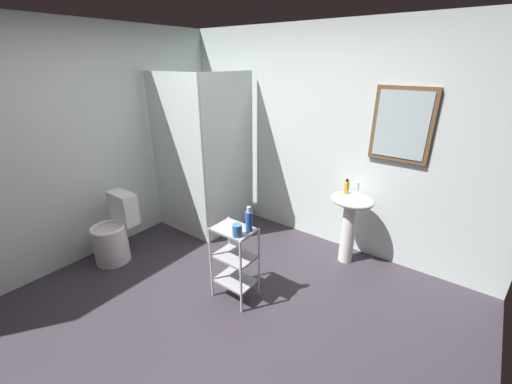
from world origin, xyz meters
TOP-DOWN VIEW (x-y plane):
  - ground_plane at (0.00, 0.00)m, footprint 4.20×4.20m
  - wall_back at (0.01, 1.85)m, footprint 4.20×0.14m
  - wall_left at (-1.85, 0.00)m, footprint 0.10×4.20m
  - shower_stall at (-1.23, 1.19)m, footprint 0.92×0.92m
  - pedestal_sink at (0.62, 1.52)m, footprint 0.46×0.37m
  - sink_faucet at (0.62, 1.64)m, footprint 0.03×0.03m
  - toilet at (-1.48, -0.02)m, footprint 0.37×0.49m
  - storage_cart at (0.02, 0.31)m, footprint 0.38×0.28m
  - hand_soap_bottle at (0.55, 1.51)m, footprint 0.05×0.05m
  - shampoo_bottle_blue at (0.15, 0.36)m, footprint 0.06×0.06m
  - rinse_cup at (0.12, 0.24)m, footprint 0.08×0.08m

SIDE VIEW (x-z plane):
  - ground_plane at x=0.00m, z-range -0.02..0.00m
  - toilet at x=-1.48m, z-range -0.07..0.69m
  - storage_cart at x=0.02m, z-range 0.07..0.81m
  - shower_stall at x=-1.23m, z-range -0.54..1.46m
  - pedestal_sink at x=0.62m, z-range 0.17..0.98m
  - rinse_cup at x=0.12m, z-range 0.74..0.85m
  - shampoo_bottle_blue at x=0.15m, z-range 0.72..0.96m
  - sink_faucet at x=0.62m, z-range 0.81..0.91m
  - hand_soap_bottle at x=0.55m, z-range 0.80..0.96m
  - wall_left at x=-1.85m, z-range 0.00..2.50m
  - wall_back at x=0.01m, z-range 0.00..2.50m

